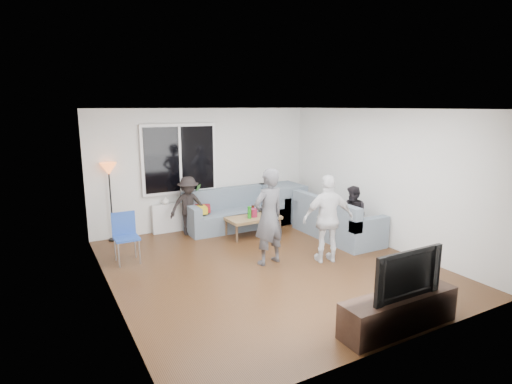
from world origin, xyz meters
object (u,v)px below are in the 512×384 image
television (402,272)px  tv_console (399,312)px  spectator_back (189,206)px  side_chair (127,239)px  player_left (269,217)px  spectator_right (353,215)px  sofa_back_section (237,209)px  sofa_right_section (337,217)px  coffee_table (253,226)px  player_right (328,219)px  floor_lamp (111,203)px

television → tv_console: bearing=0.0°
spectator_back → tv_console: 4.91m
side_chair → player_left: 2.45m
spectator_right → spectator_back: bearing=-135.2°
sofa_back_section → sofa_right_section: size_ratio=1.15×
sofa_back_section → side_chair: size_ratio=2.67×
sofa_back_section → coffee_table: (0.04, -0.68, -0.22)m
sofa_right_section → television: 3.57m
sofa_right_section → spectator_right: (0.00, -0.46, 0.14)m
sofa_right_section → player_left: (-1.96, -0.56, 0.40)m
sofa_right_section → coffee_table: (-1.45, 0.94, -0.22)m
sofa_back_section → side_chair: bearing=-158.9°
sofa_right_section → coffee_table: size_ratio=1.82×
side_chair → television: 4.49m
coffee_table → sofa_right_section: bearing=-33.0°
sofa_right_section → player_right: bearing=133.5°
sofa_back_section → spectator_back: size_ratio=1.88×
player_right → floor_lamp: bearing=-26.9°
coffee_table → side_chair: 2.65m
floor_lamp → player_right: bearing=-44.1°
sofa_right_section → side_chair: (-4.07, 0.62, 0.01)m
sofa_right_section → tv_console: size_ratio=1.25×
player_right → television: (-0.63, -2.18, -0.03)m
player_left → tv_console: size_ratio=1.03×
television → sofa_back_section: bearing=88.0°
coffee_table → floor_lamp: floor_lamp is taller
spectator_back → tv_console: size_ratio=0.77×
coffee_table → television: (-0.21, -4.09, 0.53)m
sofa_right_section → player_left: size_ratio=1.22×
coffee_table → spectator_back: 1.40m
side_chair → spectator_back: (1.48, 1.03, 0.18)m
coffee_table → spectator_right: spectator_right is taller
floor_lamp → player_left: 3.31m
sofa_back_section → coffee_table: 0.72m
sofa_back_section → floor_lamp: 2.63m
spectator_right → tv_console: spectator_right is taller
player_right → spectator_right: bearing=-136.5°
sofa_back_section → side_chair: 2.77m
tv_console → player_right: bearing=73.8°
tv_console → sofa_right_section: bearing=62.3°
television → floor_lamp: bearing=115.2°
sofa_back_section → spectator_back: spectator_back is taller
sofa_back_section → television: television is taller
side_chair → tv_console: side_chair is taller
player_left → television: (0.30, -2.59, -0.09)m
sofa_right_section → floor_lamp: bearing=64.0°
floor_lamp → television: floor_lamp is taller
sofa_right_section → television: size_ratio=1.96×
sofa_right_section → coffee_table: sofa_right_section is taller
player_right → spectator_right: (1.02, 0.50, -0.19)m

